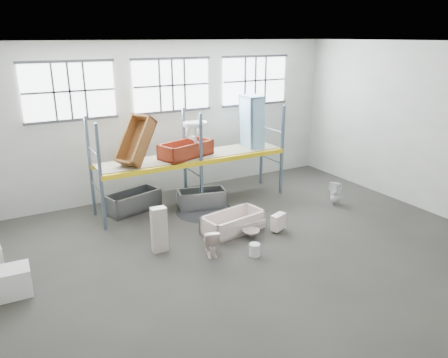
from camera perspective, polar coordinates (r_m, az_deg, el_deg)
floor at (r=11.14m, az=3.83°, el=-9.25°), size 12.00×10.00×0.10m
ceiling at (r=9.86m, az=4.49°, el=17.99°), size 12.00×10.00×0.10m
wall_back at (r=14.58m, az=-6.91°, el=7.98°), size 12.00×0.10×5.00m
wall_right at (r=14.38m, az=24.86°, el=6.26°), size 0.10×10.00×5.00m
window_left at (r=13.44m, az=-19.82°, el=10.90°), size 2.60×0.04×1.60m
window_mid at (r=14.33m, az=-6.91°, el=12.24°), size 2.60×0.04×1.60m
window_right at (r=15.82m, az=4.11°, el=12.90°), size 2.60×0.04×1.60m
rack_upright_la at (r=11.95m, az=-16.04°, el=0.08°), size 0.08×0.08×3.00m
rack_upright_lb at (r=13.07m, az=-17.31°, el=1.52°), size 0.08×0.08×3.00m
rack_upright_ma at (r=12.90m, az=-3.05°, el=2.14°), size 0.08×0.08×3.00m
rack_upright_mb at (r=13.95m, az=-5.24°, el=3.34°), size 0.08×0.08×3.00m
rack_upright_ra at (r=14.43m, az=7.70°, el=3.76°), size 0.08×0.08×3.00m
rack_upright_rb at (r=15.37m, az=5.03°, el=4.77°), size 0.08×0.08×3.00m
rack_beam_front at (r=12.90m, az=-3.05°, el=2.14°), size 6.00×0.10×0.14m
rack_beam_back at (r=13.95m, az=-5.24°, el=3.34°), size 6.00×0.10×0.14m
shelf_deck at (r=13.40m, az=-4.20°, el=3.09°), size 5.90×1.10×0.03m
wet_patch at (r=13.24m, az=-2.55°, el=-4.31°), size 1.80×1.80×0.00m
bathtub_beige at (r=11.86m, az=1.23°, el=-5.77°), size 1.83×1.07×0.51m
cistern_spare at (r=11.92m, az=7.21°, el=-5.65°), size 0.51×0.37×0.44m
sink_in_tub at (r=11.50m, az=3.60°, el=-7.12°), size 0.57×0.57×0.16m
toilet_beige at (r=10.65m, az=-1.77°, el=-8.25°), size 0.55×0.74×0.67m
cistern_tall at (r=10.79m, az=-8.59°, el=-6.65°), size 0.39×0.27×1.16m
toilet_white at (r=14.08m, az=14.63°, el=-1.83°), size 0.38×0.38×0.76m
steel_tub_left at (r=13.49m, az=-11.98°, el=-2.90°), size 1.77×1.18×0.60m
steel_tub_right at (r=13.53m, az=-2.97°, el=-2.57°), size 1.60×1.02×0.54m
rust_tub_flat at (r=13.20m, az=-5.07°, el=3.91°), size 1.82×1.26×0.47m
rust_tub_tilted at (r=12.49m, az=-11.63°, el=5.01°), size 1.37×1.18×1.45m
sink_on_shelf at (r=13.03m, az=-3.81°, el=4.99°), size 0.77×0.62×0.64m
blue_tub_upright at (r=14.30m, az=3.71°, el=7.44°), size 0.63×0.88×1.80m
bucket at (r=10.65m, az=4.07°, el=-9.35°), size 0.30×0.30×0.32m
carton_near at (r=10.12m, az=-26.20°, el=-12.09°), size 0.72×0.63×0.60m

